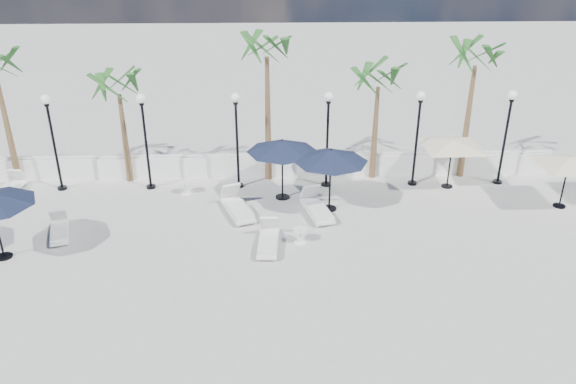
{
  "coord_description": "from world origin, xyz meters",
  "views": [
    {
      "loc": [
        1.26,
        -14.01,
        9.35
      ],
      "look_at": [
        1.84,
        2.72,
        1.5
      ],
      "focal_mm": 35.0,
      "sensor_mm": 36.0,
      "label": 1
    }
  ],
  "objects_px": {
    "parasol_navy_mid": "(282,146)",
    "lounger_3": "(59,230)",
    "lounger_5": "(237,207)",
    "parasol_navy_right": "(331,156)",
    "parasol_cream_sq_a": "(453,140)",
    "parasol_cream_sq_b": "(570,157)",
    "lounger_4": "(317,208)",
    "lounger_6": "(268,241)",
    "lounger_0": "(9,188)"
  },
  "relations": [
    {
      "from": "parasol_navy_mid",
      "to": "lounger_3",
      "type": "bearing_deg",
      "value": -160.29
    },
    {
      "from": "lounger_5",
      "to": "parasol_navy_mid",
      "type": "distance_m",
      "value": 2.79
    },
    {
      "from": "parasol_navy_mid",
      "to": "parasol_navy_right",
      "type": "height_order",
      "value": "parasol_navy_right"
    },
    {
      "from": "parasol_cream_sq_a",
      "to": "parasol_cream_sq_b",
      "type": "distance_m",
      "value": 4.13
    },
    {
      "from": "lounger_4",
      "to": "lounger_6",
      "type": "xyz_separation_m",
      "value": [
        -1.76,
        -2.24,
        -0.02
      ]
    },
    {
      "from": "lounger_5",
      "to": "parasol_navy_right",
      "type": "distance_m",
      "value": 3.83
    },
    {
      "from": "lounger_0",
      "to": "lounger_6",
      "type": "bearing_deg",
      "value": -16.98
    },
    {
      "from": "lounger_3",
      "to": "parasol_navy_right",
      "type": "relative_size",
      "value": 0.68
    },
    {
      "from": "lounger_0",
      "to": "parasol_cream_sq_a",
      "type": "height_order",
      "value": "parasol_cream_sq_a"
    },
    {
      "from": "lounger_4",
      "to": "parasol_cream_sq_b",
      "type": "relative_size",
      "value": 0.52
    },
    {
      "from": "lounger_0",
      "to": "lounger_3",
      "type": "xyz_separation_m",
      "value": [
        3.08,
        -3.51,
        -0.01
      ]
    },
    {
      "from": "lounger_4",
      "to": "lounger_5",
      "type": "relative_size",
      "value": 0.97
    },
    {
      "from": "parasol_navy_right",
      "to": "lounger_6",
      "type": "bearing_deg",
      "value": -130.19
    },
    {
      "from": "lounger_5",
      "to": "lounger_6",
      "type": "distance_m",
      "value": 2.63
    },
    {
      "from": "lounger_4",
      "to": "parasol_cream_sq_b",
      "type": "xyz_separation_m",
      "value": [
        9.08,
        0.35,
        1.7
      ]
    },
    {
      "from": "lounger_6",
      "to": "parasol_navy_right",
      "type": "distance_m",
      "value": 3.95
    },
    {
      "from": "lounger_0",
      "to": "lounger_4",
      "type": "height_order",
      "value": "lounger_4"
    },
    {
      "from": "lounger_0",
      "to": "parasol_navy_mid",
      "type": "xyz_separation_m",
      "value": [
        10.64,
        -0.8,
        1.87
      ]
    },
    {
      "from": "lounger_6",
      "to": "parasol_navy_right",
      "type": "relative_size",
      "value": 0.73
    },
    {
      "from": "lounger_6",
      "to": "parasol_cream_sq_a",
      "type": "bearing_deg",
      "value": 35.67
    },
    {
      "from": "lounger_0",
      "to": "parasol_cream_sq_b",
      "type": "height_order",
      "value": "parasol_cream_sq_b"
    },
    {
      "from": "parasol_navy_right",
      "to": "parasol_cream_sq_a",
      "type": "xyz_separation_m",
      "value": [
        4.92,
        1.81,
        -0.11
      ]
    },
    {
      "from": "lounger_4",
      "to": "lounger_6",
      "type": "height_order",
      "value": "lounger_4"
    },
    {
      "from": "lounger_4",
      "to": "lounger_6",
      "type": "distance_m",
      "value": 2.85
    },
    {
      "from": "lounger_0",
      "to": "parasol_cream_sq_b",
      "type": "distance_m",
      "value": 21.08
    },
    {
      "from": "parasol_cream_sq_a",
      "to": "parasol_navy_mid",
      "type": "bearing_deg",
      "value": -173.23
    },
    {
      "from": "lounger_3",
      "to": "lounger_0",
      "type": "bearing_deg",
      "value": 113.67
    },
    {
      "from": "lounger_5",
      "to": "parasol_navy_right",
      "type": "xyz_separation_m",
      "value": [
        3.35,
        0.27,
        1.83
      ]
    },
    {
      "from": "lounger_0",
      "to": "parasol_navy_mid",
      "type": "distance_m",
      "value": 10.83
    },
    {
      "from": "lounger_4",
      "to": "parasol_navy_mid",
      "type": "xyz_separation_m",
      "value": [
        -1.2,
        1.45,
        1.84
      ]
    },
    {
      "from": "lounger_3",
      "to": "lounger_5",
      "type": "xyz_separation_m",
      "value": [
        5.9,
        1.41,
        0.05
      ]
    },
    {
      "from": "lounger_3",
      "to": "parasol_cream_sq_b",
      "type": "xyz_separation_m",
      "value": [
        17.84,
        1.6,
        1.75
      ]
    },
    {
      "from": "parasol_cream_sq_a",
      "to": "parasol_navy_right",
      "type": "bearing_deg",
      "value": -159.76
    },
    {
      "from": "parasol_navy_mid",
      "to": "parasol_cream_sq_b",
      "type": "relative_size",
      "value": 0.63
    },
    {
      "from": "lounger_5",
      "to": "parasol_cream_sq_a",
      "type": "distance_m",
      "value": 8.71
    },
    {
      "from": "lounger_5",
      "to": "parasol_cream_sq_a",
      "type": "relative_size",
      "value": 0.52
    },
    {
      "from": "lounger_3",
      "to": "parasol_cream_sq_a",
      "type": "height_order",
      "value": "parasol_cream_sq_a"
    },
    {
      "from": "lounger_0",
      "to": "parasol_navy_mid",
      "type": "bearing_deg",
      "value": 2.73
    },
    {
      "from": "lounger_0",
      "to": "parasol_navy_right",
      "type": "distance_m",
      "value": 12.61
    },
    {
      "from": "lounger_6",
      "to": "parasol_cream_sq_b",
      "type": "height_order",
      "value": "parasol_cream_sq_b"
    },
    {
      "from": "parasol_navy_mid",
      "to": "parasol_cream_sq_b",
      "type": "height_order",
      "value": "parasol_navy_mid"
    },
    {
      "from": "parasol_navy_mid",
      "to": "parasol_cream_sq_a",
      "type": "distance_m",
      "value": 6.66
    },
    {
      "from": "lounger_3",
      "to": "parasol_navy_right",
      "type": "distance_m",
      "value": 9.59
    },
    {
      "from": "lounger_5",
      "to": "parasol_cream_sq_b",
      "type": "distance_m",
      "value": 12.06
    },
    {
      "from": "lounger_3",
      "to": "parasol_navy_mid",
      "type": "xyz_separation_m",
      "value": [
        7.56,
        2.71,
        1.88
      ]
    },
    {
      "from": "lounger_3",
      "to": "lounger_6",
      "type": "relative_size",
      "value": 0.93
    },
    {
      "from": "lounger_5",
      "to": "lounger_6",
      "type": "relative_size",
      "value": 1.16
    },
    {
      "from": "lounger_3",
      "to": "lounger_5",
      "type": "distance_m",
      "value": 6.07
    },
    {
      "from": "lounger_4",
      "to": "parasol_cream_sq_a",
      "type": "distance_m",
      "value": 6.11
    },
    {
      "from": "lounger_0",
      "to": "lounger_6",
      "type": "height_order",
      "value": "lounger_6"
    }
  ]
}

